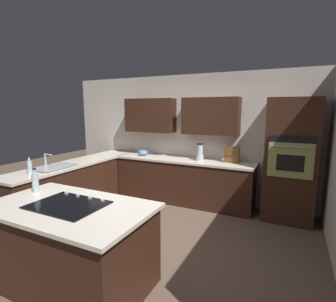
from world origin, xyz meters
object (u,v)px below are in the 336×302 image
Objects in this scene: spice_rack at (232,155)px; dish_soap_bottle at (30,167)px; blender at (200,153)px; oil_bottle at (35,182)px; wall_oven at (290,161)px; cooktop at (68,205)px; sink_unit at (53,167)px; mixing_bowl at (143,153)px.

dish_soap_bottle is (2.62, 2.24, -0.04)m from spice_rack.
blender is 2.95m from oil_bottle.
blender is at bearing -132.95° from dish_soap_bottle.
wall_oven is 1.60m from blender.
wall_oven is 3.52m from cooktop.
spice_rack reaches higher than cooktop.
oil_bottle is at bearing 131.72° from sink_unit.
dish_soap_bottle is 1.00m from oil_bottle.
spice_rack reaches higher than sink_unit.
oil_bottle is (-0.85, 0.54, 0.01)m from dish_soap_bottle.
dish_soap_bottle is at bearing -32.34° from oil_bottle.
sink_unit is at bearing 65.27° from mixing_bowl.
spice_rack is (-1.07, -2.93, 0.15)m from cooktop.
wall_oven is 2.75× the size of cooktop.
wall_oven reaches higher than cooktop.
blender reaches higher than cooktop.
oil_bottle reaches higher than sink_unit.
oil_bottle is (-0.91, 1.02, 0.10)m from sink_unit.
cooktop is at bearing 106.16° from mixing_bowl.
cooktop is 2.55× the size of oil_bottle.
sink_unit reaches higher than cooktop.
blender is at bearing -113.42° from oil_bottle.
mixing_bowl is at bearing -73.84° from cooktop.
oil_bottle is at bearing 66.58° from blender.
blender is 1.30m from mixing_bowl.
sink_unit is at bearing -35.97° from cooktop.
oil_bottle is at bearing 92.70° from mixing_bowl.
dish_soap_bottle is at bearing 47.05° from blender.
wall_oven reaches higher than oil_bottle.
mixing_bowl is at bearing -108.35° from dish_soap_bottle.
sink_unit is 2.29× the size of spice_rack.
cooktop is at bearing 156.11° from dish_soap_bottle.
spice_rack is 3.45m from dish_soap_bottle.
wall_oven is at bearing 179.73° from mixing_bowl.
dish_soap_bottle is (-0.06, 0.48, 0.10)m from sink_unit.
mixing_bowl is at bearing -0.27° from wall_oven.
wall_oven is at bearing 175.20° from spice_rack.
wall_oven is at bearing -135.83° from oil_bottle.
spice_rack is at bearing -122.54° from oil_bottle.
blender is 1.14× the size of oil_bottle.
cooktop is 2.97m from mixing_bowl.
dish_soap_bottle is at bearing -23.89° from cooktop.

